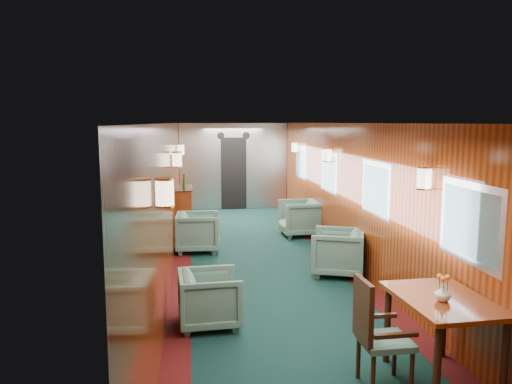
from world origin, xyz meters
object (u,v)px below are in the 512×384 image
Objects in this scene: armchair_left_far at (198,232)px; armchair_left_near at (210,299)px; armchair_right_far at (300,218)px; side_chair at (375,329)px; dining_table at (442,311)px; credenza at (184,210)px; armchair_right_near at (338,252)px.

armchair_left_near is at bearing -176.23° from armchair_left_far.
side_chair is at bearing -8.75° from armchair_right_far.
armchair_left_near is (-2.07, 1.60, -0.36)m from dining_table.
credenza is 1.61m from armchair_left_far.
armchair_left_near is 3.52m from armchair_left_far.
side_chair is 1.26× the size of armchair_left_far.
credenza reaches higher than side_chair.
armchair_left_near is 0.91× the size of armchair_right_near.
armchair_right_near is at bearing -126.49° from armchair_left_far.
armchair_left_far is at bearing -79.91° from credenza.
credenza is 2.52m from armchair_right_far.
armchair_right_far reaches higher than armchair_left_far.
side_chair reaches higher than armchair_right_far.
dining_table is 5.57m from armchair_left_far.
armchair_left_far is 1.01× the size of armchair_right_near.
armchair_left_far reaches higher than armchair_left_near.
dining_table reaches higher than armchair_left_near.
dining_table is 1.35× the size of armchair_right_far.
dining_table reaches higher than armchair_right_far.
credenza is 1.54× the size of armchair_right_far.
dining_table is at bearing -131.18° from armchair_left_near.
armchair_left_far is (-1.52, 5.12, -0.19)m from side_chair.
armchair_right_near is (0.66, 3.37, -0.19)m from side_chair.
armchair_left_near is 5.02m from armchair_right_far.
dining_table is 1.40× the size of armchair_left_far.
side_chair is 1.28× the size of armchair_right_near.
armchair_right_far is (2.46, -0.53, -0.14)m from credenza.
armchair_right_far is at bearing 87.19° from dining_table.
armchair_left_near is (0.37, -5.09, -0.19)m from credenza.
side_chair reaches higher than armchair_left_near.
dining_table is 6.17m from armchair_right_far.
side_chair is 6.94m from credenza.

